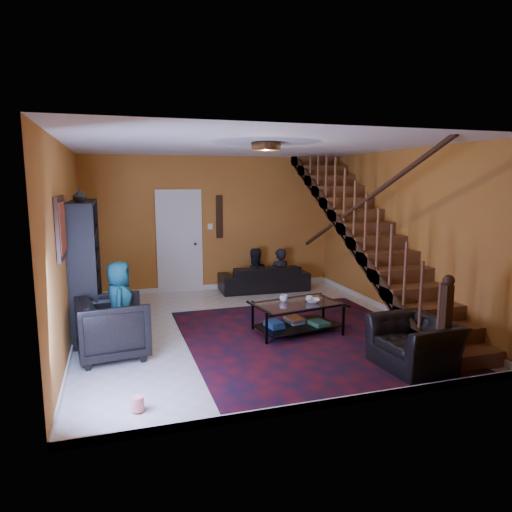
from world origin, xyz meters
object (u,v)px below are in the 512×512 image
Objects in this scene: sofa at (264,278)px; armchair_right at (415,344)px; armchair_left at (113,327)px; coffee_table at (297,316)px; bookshelf at (87,269)px.

armchair_right is (0.50, -4.42, 0.04)m from sofa.
armchair_left is 0.93× the size of armchair_right.
armchair_left is 2.66m from coffee_table.
armchair_left is (0.35, -1.24, -0.56)m from bookshelf.
coffee_table is (3.01, -1.10, -0.69)m from bookshelf.
coffee_table is (-0.40, -2.80, 0.01)m from sofa.
armchair_left is 3.85m from armchair_right.
bookshelf is 3.87m from sofa.
sofa is 4.45m from armchair_right.
coffee_table is at bearing 83.72° from sofa.
bookshelf reaches higher than armchair_left.
sofa is at bearing 81.94° from coffee_table.
sofa is 1.35× the size of coffee_table.
armchair_right is at bearing -34.90° from bookshelf.
armchair_right is 0.69× the size of coffee_table.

